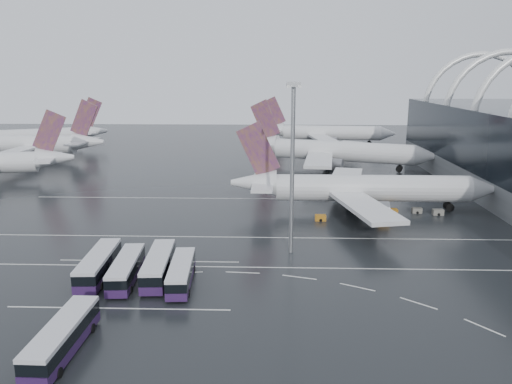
{
  "coord_description": "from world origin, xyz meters",
  "views": [
    {
      "loc": [
        -5.01,
        -72.24,
        28.51
      ],
      "look_at": [
        -7.94,
        17.45,
        7.0
      ],
      "focal_mm": 35.0,
      "sensor_mm": 36.0,
      "label": 1
    }
  ],
  "objects_px": {
    "jet_remote_far": "(50,136)",
    "gse_cart_belly_a": "(384,220)",
    "gse_cart_belly_b": "(417,210)",
    "bus_row_near_b": "(126,269)",
    "jet_remote_mid": "(40,144)",
    "airliner_gate_b": "(333,151)",
    "bus_row_near_c": "(159,265)",
    "bus_row_near_a": "(99,264)",
    "airliner_main": "(358,189)",
    "floodlight_mast": "(293,148)",
    "gse_cart_belly_d": "(438,212)",
    "airliner_gate_c": "(324,133)",
    "bus_row_far_b": "(62,337)",
    "bus_row_near_d": "(181,272)",
    "gse_cart_belly_c": "(320,218)",
    "gse_cart_belly_e": "(391,212)"
  },
  "relations": [
    {
      "from": "jet_remote_mid",
      "to": "jet_remote_far",
      "type": "height_order",
      "value": "jet_remote_mid"
    },
    {
      "from": "airliner_gate_b",
      "to": "bus_row_far_b",
      "type": "xyz_separation_m",
      "value": [
        -40.2,
        -105.44,
        -3.29
      ]
    },
    {
      "from": "bus_row_near_d",
      "to": "floodlight_mast",
      "type": "height_order",
      "value": "floodlight_mast"
    },
    {
      "from": "bus_row_near_b",
      "to": "bus_row_far_b",
      "type": "bearing_deg",
      "value": 171.87
    },
    {
      "from": "jet_remote_far",
      "to": "bus_row_near_c",
      "type": "distance_m",
      "value": 140.11
    },
    {
      "from": "bus_row_far_b",
      "to": "gse_cart_belly_e",
      "type": "height_order",
      "value": "bus_row_far_b"
    },
    {
      "from": "airliner_gate_c",
      "to": "bus_row_near_b",
      "type": "bearing_deg",
      "value": -102.22
    },
    {
      "from": "airliner_main",
      "to": "bus_row_near_a",
      "type": "bearing_deg",
      "value": -139.11
    },
    {
      "from": "floodlight_mast",
      "to": "gse_cart_belly_d",
      "type": "xyz_separation_m",
      "value": [
        31.08,
        23.0,
        -16.51
      ]
    },
    {
      "from": "airliner_gate_b",
      "to": "gse_cart_belly_d",
      "type": "xyz_separation_m",
      "value": [
        15.66,
        -51.6,
        -4.52
      ]
    },
    {
      "from": "gse_cart_belly_c",
      "to": "bus_row_far_b",
      "type": "bearing_deg",
      "value": -122.59
    },
    {
      "from": "bus_row_near_c",
      "to": "gse_cart_belly_b",
      "type": "bearing_deg",
      "value": -56.57
    },
    {
      "from": "bus_row_near_a",
      "to": "bus_row_far_b",
      "type": "bearing_deg",
      "value": -174.49
    },
    {
      "from": "airliner_gate_c",
      "to": "bus_row_near_c",
      "type": "distance_m",
      "value": 140.22
    },
    {
      "from": "airliner_gate_c",
      "to": "gse_cart_belly_d",
      "type": "height_order",
      "value": "airliner_gate_c"
    },
    {
      "from": "bus_row_near_b",
      "to": "floodlight_mast",
      "type": "distance_m",
      "value": 30.58
    },
    {
      "from": "jet_remote_far",
      "to": "floodlight_mast",
      "type": "bearing_deg",
      "value": 104.79
    },
    {
      "from": "airliner_gate_c",
      "to": "jet_remote_far",
      "type": "bearing_deg",
      "value": -168.21
    },
    {
      "from": "jet_remote_far",
      "to": "gse_cart_belly_a",
      "type": "bearing_deg",
      "value": 114.84
    },
    {
      "from": "jet_remote_far",
      "to": "gse_cart_belly_c",
      "type": "height_order",
      "value": "jet_remote_far"
    },
    {
      "from": "airliner_gate_b",
      "to": "bus_row_far_b",
      "type": "relative_size",
      "value": 4.24
    },
    {
      "from": "bus_row_near_c",
      "to": "gse_cart_belly_c",
      "type": "distance_m",
      "value": 38.82
    },
    {
      "from": "floodlight_mast",
      "to": "bus_row_near_d",
      "type": "bearing_deg",
      "value": -140.0
    },
    {
      "from": "bus_row_near_a",
      "to": "gse_cart_belly_a",
      "type": "relative_size",
      "value": 6.6
    },
    {
      "from": "airliner_gate_b",
      "to": "gse_cart_belly_c",
      "type": "bearing_deg",
      "value": -79.91
    },
    {
      "from": "gse_cart_belly_a",
      "to": "bus_row_near_c",
      "type": "bearing_deg",
      "value": -143.87
    },
    {
      "from": "jet_remote_mid",
      "to": "gse_cart_belly_e",
      "type": "height_order",
      "value": "jet_remote_mid"
    },
    {
      "from": "bus_row_near_a",
      "to": "gse_cart_belly_b",
      "type": "distance_m",
      "value": 65.29
    },
    {
      "from": "bus_row_near_b",
      "to": "jet_remote_mid",
      "type": "bearing_deg",
      "value": 26.06
    },
    {
      "from": "airliner_main",
      "to": "floodlight_mast",
      "type": "relative_size",
      "value": 2.05
    },
    {
      "from": "bus_row_far_b",
      "to": "jet_remote_mid",
      "type": "bearing_deg",
      "value": 26.6
    },
    {
      "from": "jet_remote_far",
      "to": "gse_cart_belly_b",
      "type": "relative_size",
      "value": 21.67
    },
    {
      "from": "bus_row_far_b",
      "to": "gse_cart_belly_e",
      "type": "relative_size",
      "value": 5.46
    },
    {
      "from": "bus_row_near_b",
      "to": "bus_row_near_d",
      "type": "bearing_deg",
      "value": -100.52
    },
    {
      "from": "bus_row_near_d",
      "to": "bus_row_near_a",
      "type": "bearing_deg",
      "value": 76.41
    },
    {
      "from": "jet_remote_far",
      "to": "airliner_gate_c",
      "type": "bearing_deg",
      "value": 163.45
    },
    {
      "from": "floodlight_mast",
      "to": "gse_cart_belly_e",
      "type": "xyz_separation_m",
      "value": [
        21.37,
        22.38,
        -16.42
      ]
    },
    {
      "from": "bus_row_near_b",
      "to": "floodlight_mast",
      "type": "bearing_deg",
      "value": -66.74
    },
    {
      "from": "bus_row_near_d",
      "to": "gse_cart_belly_c",
      "type": "height_order",
      "value": "bus_row_near_d"
    },
    {
      "from": "bus_row_near_c",
      "to": "gse_cart_belly_b",
      "type": "distance_m",
      "value": 58.25
    },
    {
      "from": "airliner_gate_b",
      "to": "bus_row_near_c",
      "type": "relative_size",
      "value": 4.08
    },
    {
      "from": "airliner_gate_b",
      "to": "airliner_gate_c",
      "type": "relative_size",
      "value": 1.05
    },
    {
      "from": "gse_cart_belly_a",
      "to": "gse_cart_belly_d",
      "type": "xyz_separation_m",
      "value": [
        12.48,
        6.39,
        0.0
      ]
    },
    {
      "from": "bus_row_near_a",
      "to": "floodlight_mast",
      "type": "relative_size",
      "value": 0.52
    },
    {
      "from": "airliner_gate_b",
      "to": "gse_cart_belly_d",
      "type": "height_order",
      "value": "airliner_gate_b"
    },
    {
      "from": "jet_remote_far",
      "to": "bus_row_near_a",
      "type": "xyz_separation_m",
      "value": [
        60.56,
        -121.8,
        -3.12
      ]
    },
    {
      "from": "bus_row_far_b",
      "to": "bus_row_near_a",
      "type": "bearing_deg",
      "value": 9.63
    },
    {
      "from": "bus_row_near_a",
      "to": "bus_row_near_d",
      "type": "xyz_separation_m",
      "value": [
        12.21,
        -2.1,
        -0.19
      ]
    },
    {
      "from": "bus_row_near_a",
      "to": "jet_remote_mid",
      "type": "bearing_deg",
      "value": 25.52
    },
    {
      "from": "gse_cart_belly_d",
      "to": "gse_cart_belly_a",
      "type": "bearing_deg",
      "value": -152.89
    }
  ]
}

